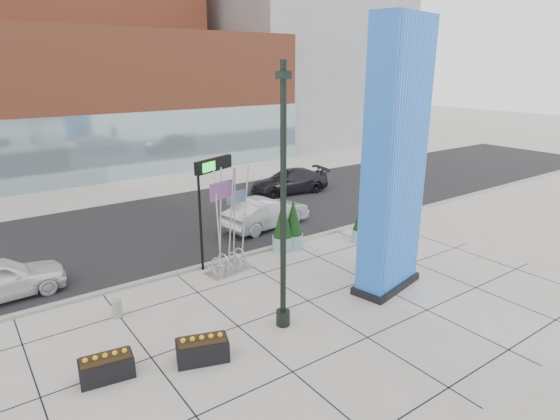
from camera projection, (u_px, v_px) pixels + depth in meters
ground at (270, 298)px, 17.45m from camera, size 160.00×160.00×0.00m
street_asphalt at (165, 227)px, 25.19m from camera, size 80.00×12.00×0.02m
curb_edge at (219, 262)px, 20.53m from camera, size 80.00×0.30×0.12m
tower_podium at (88, 103)px, 37.31m from camera, size 34.00×10.00×11.00m
tower_glass_front at (110, 148)px, 34.48m from camera, size 34.00×0.60×5.00m
building_grey_parking at (297, 60)px, 54.13m from camera, size 20.00×18.00×18.00m
blue_pylon at (395, 166)px, 16.95m from camera, size 3.21×1.93×9.99m
lamp_post at (283, 227)px, 14.63m from camera, size 0.58×0.47×8.47m
public_art_sculpture at (229, 245)px, 19.41m from camera, size 2.09×1.27×4.46m
concrete_bollard at (117, 308)px, 16.05m from camera, size 0.33×0.33×0.65m
overhead_street_sign at (216, 176)px, 19.17m from camera, size 2.09×1.01×4.64m
round_planter_east at (362, 221)px, 22.81m from camera, size 0.89×0.89×2.21m
round_planter_mid at (283, 227)px, 21.69m from camera, size 0.97×0.97×2.44m
round_planter_west at (293, 225)px, 22.03m from camera, size 0.95×0.95×2.38m
box_planter_north at (202, 349)px, 13.66m from camera, size 1.66×1.20×0.83m
box_planter_south at (107, 367)px, 12.88m from camera, size 1.53×0.93×0.79m
car_silver_mid at (266, 213)px, 24.85m from camera, size 5.13×2.44×1.62m
car_dark_east at (289, 181)px, 31.72m from camera, size 5.72×2.96×1.59m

